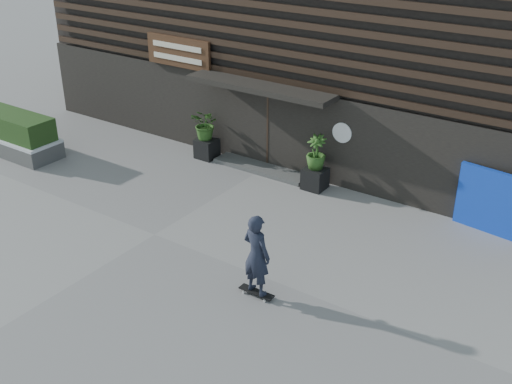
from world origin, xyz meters
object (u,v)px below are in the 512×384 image
Objects in this scene: planter_pot_left at (207,148)px; skateboarder at (257,255)px; planter_pot_right at (315,178)px; raised_bed at (13,144)px; blue_tarp at (492,202)px.

skateboarder reaches higher than planter_pot_left.
planter_pot_right is 0.17× the size of raised_bed.
raised_bed is 14.18m from blue_tarp.
skateboarder is at bearing -73.24° from planter_pot_right.
planter_pot_right is (3.80, 0.00, 0.00)m from planter_pot_left.
planter_pot_left reaches higher than raised_bed.
planter_pot_right is 5.29m from skateboarder.
planter_pot_left is at bearing 136.58° from skateboarder.
planter_pot_left is 8.44m from blue_tarp.
planter_pot_left is 0.32× the size of skateboarder.
raised_bed is at bearing 169.58° from skateboarder.
blue_tarp reaches higher than raised_bed.
planter_pot_right is at bearing -168.77° from blue_tarp.
skateboarder is (5.31, -5.03, 0.67)m from planter_pot_left.
blue_tarp is (4.62, 0.30, 0.50)m from planter_pot_right.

